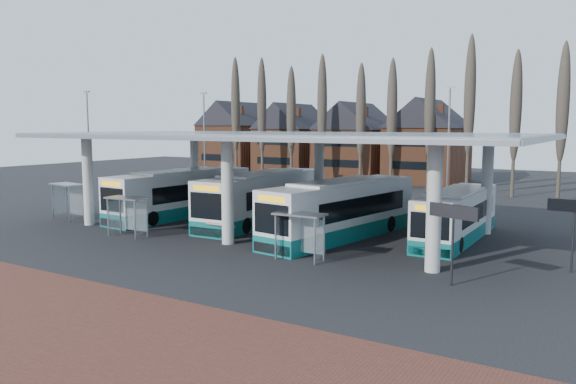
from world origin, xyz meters
The scene contains 17 objects.
ground centered at (0.00, 0.00, 0.00)m, with size 140.00×140.00×0.00m, color black.
station_canopy centered at (0.00, 8.00, 5.68)m, with size 32.00×16.00×6.34m.
poplar_row centered at (0.00, 33.00, 8.78)m, with size 45.10×1.10×14.50m.
townhouse_row centered at (-15.75, 44.00, 5.94)m, with size 36.80×10.30×12.25m.
lamp_post_a centered at (-18.00, 22.00, 5.34)m, with size 0.80×0.16×10.17m.
lamp_post_b centered at (6.00, 26.00, 5.34)m, with size 0.80×0.16×10.17m.
lamp_post_d centered at (-26.00, 14.00, 5.34)m, with size 0.80×0.16×10.17m.
bus_0 centered at (-9.00, 8.63, 1.66)m, with size 3.53×12.79×3.51m.
bus_1 centered at (-2.35, 9.57, 1.68)m, with size 3.32×12.97×3.57m.
bus_2 centered at (4.82, 7.58, 1.67)m, with size 4.62×12.98×3.53m.
bus_3 centered at (10.96, 10.61, 1.43)m, with size 2.45×10.94×3.03m.
shelter_0 centered at (-15.18, 3.37, 1.89)m, with size 3.00×1.85×2.61m.
shelter_1 centered at (-6.68, 1.19, 1.77)m, with size 2.68×1.44×2.43m.
shelter_2 centered at (5.55, 1.36, 1.75)m, with size 2.64×1.39×2.41m.
info_sign_0 centered at (13.39, 0.67, 2.93)m, with size 2.26×0.87×3.49m.
info_sign_1 centered at (17.57, 5.72, 2.87)m, with size 2.30×0.17×3.42m.
barrier centered at (-0.90, 3.07, 0.86)m, with size 2.22×0.66×1.11m.
Camera 1 is at (19.66, -22.89, 6.78)m, focal length 35.00 mm.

